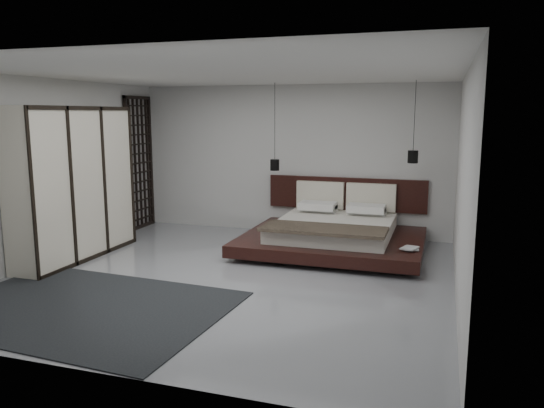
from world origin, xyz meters
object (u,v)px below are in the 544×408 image
(lattice_screen, at_px, (140,163))
(pendant_left, at_px, (275,164))
(rug, at_px, (83,307))
(bed, at_px, (334,232))
(wardrobe, at_px, (74,184))
(pendant_right, at_px, (413,156))

(lattice_screen, xyz_separation_m, pendant_left, (2.83, -0.07, 0.06))
(pendant_left, bearing_deg, rug, -104.87)
(bed, relative_size, wardrobe, 1.20)
(pendant_right, bearing_deg, bed, -158.46)
(lattice_screen, xyz_separation_m, wardrobe, (0.25, -2.30, -0.11))
(bed, xyz_separation_m, wardrobe, (-3.78, -1.76, 0.89))
(pendant_left, xyz_separation_m, pendant_right, (2.40, 0.00, 0.20))
(pendant_right, bearing_deg, rug, -130.51)
(bed, distance_m, wardrobe, 4.26)
(lattice_screen, distance_m, wardrobe, 2.32)
(lattice_screen, height_order, bed, lattice_screen)
(bed, bearing_deg, lattice_screen, 172.27)
(bed, bearing_deg, pendant_left, 158.46)
(lattice_screen, relative_size, bed, 0.89)
(pendant_right, relative_size, rug, 0.40)
(rug, bearing_deg, bed, 57.64)
(pendant_right, bearing_deg, wardrobe, -155.89)
(rug, bearing_deg, lattice_screen, 112.86)
(lattice_screen, xyz_separation_m, bed, (4.03, -0.55, -1.00))
(pendant_left, xyz_separation_m, wardrobe, (-2.58, -2.23, -0.17))
(lattice_screen, height_order, pendant_left, pendant_left)
(lattice_screen, distance_m, pendant_left, 2.83)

